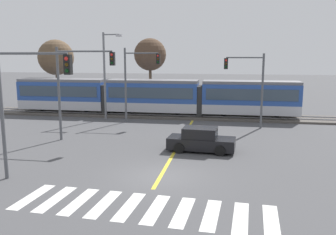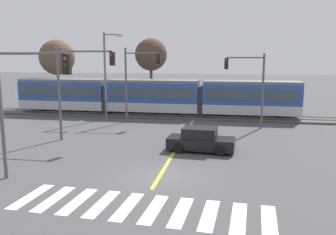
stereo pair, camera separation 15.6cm
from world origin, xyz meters
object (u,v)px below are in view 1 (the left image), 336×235
object	(u,v)px
traffic_light_far_left	(136,74)
bare_tree_west	(150,55)
bare_tree_far_west	(56,58)
light_rail_tram	(153,96)
sedan_crossing	(201,140)
traffic_light_far_right	(250,79)
street_lamp_west	(106,71)
traffic_light_mid_left	(77,79)
traffic_light_near_left	(23,92)

from	to	relation	value
traffic_light_far_left	bare_tree_west	distance (m)	9.53
bare_tree_far_west	bare_tree_west	size ratio (longest dim) A/B	0.98
light_rail_tram	bare_tree_far_west	xyz separation A→B (m)	(-12.01, 3.66, 3.69)
traffic_light_far_left	bare_tree_west	xyz separation A→B (m)	(-0.82, 9.33, 1.73)
sedan_crossing	traffic_light_far_right	world-z (taller)	traffic_light_far_right
street_lamp_west	bare_tree_west	bearing A→B (deg)	73.96
sedan_crossing	bare_tree_west	world-z (taller)	bare_tree_west
traffic_light_far_right	traffic_light_far_left	world-z (taller)	traffic_light_far_left
street_lamp_west	bare_tree_west	xyz separation A→B (m)	(2.36, 8.22, 1.48)
traffic_light_mid_left	bare_tree_far_west	world-z (taller)	bare_tree_far_west
sedan_crossing	street_lamp_west	size ratio (longest dim) A/B	0.53
light_rail_tram	bare_tree_west	xyz separation A→B (m)	(-1.51, 5.64, 4.00)
light_rail_tram	sedan_crossing	bearing A→B (deg)	-65.03
sedan_crossing	traffic_light_far_right	xyz separation A→B (m)	(3.28, 8.05, 3.37)
bare_tree_west	traffic_light_near_left	bearing A→B (deg)	-91.18
traffic_light_near_left	bare_tree_far_west	world-z (taller)	bare_tree_far_west
light_rail_tram	sedan_crossing	xyz separation A→B (m)	(5.83, -12.53, -1.35)
street_lamp_west	sedan_crossing	bearing A→B (deg)	-45.71
traffic_light_mid_left	bare_tree_west	size ratio (longest dim) A/B	0.83
traffic_light_near_left	traffic_light_mid_left	bearing A→B (deg)	96.62
bare_tree_west	traffic_light_mid_left	bearing A→B (deg)	-94.93
traffic_light_near_left	street_lamp_west	world-z (taller)	street_lamp_west
bare_tree_west	bare_tree_far_west	bearing A→B (deg)	-169.30
street_lamp_west	bare_tree_far_west	bearing A→B (deg)	142.56
traffic_light_near_left	bare_tree_west	bearing A→B (deg)	88.82
light_rail_tram	traffic_light_far_left	xyz separation A→B (m)	(-0.69, -3.69, 2.27)
traffic_light_far_left	street_lamp_west	distance (m)	3.38
traffic_light_far_left	traffic_light_near_left	distance (m)	15.63
traffic_light_far_left	bare_tree_west	world-z (taller)	bare_tree_west
traffic_light_far_right	bare_tree_far_west	bearing A→B (deg)	158.94
street_lamp_west	bare_tree_far_west	size ratio (longest dim) A/B	1.04
traffic_light_near_left	traffic_light_far_left	bearing A→B (deg)	85.12
sedan_crossing	traffic_light_near_left	size ratio (longest dim) A/B	0.66
traffic_light_near_left	bare_tree_far_west	xyz separation A→B (m)	(-9.99, 22.92, 1.44)
traffic_light_mid_left	traffic_light_near_left	size ratio (longest dim) A/B	1.00
traffic_light_far_left	bare_tree_far_west	world-z (taller)	bare_tree_far_west
bare_tree_west	light_rail_tram	bearing A→B (deg)	-75.06
sedan_crossing	bare_tree_far_west	xyz separation A→B (m)	(-17.85, 16.18, 5.04)
traffic_light_far_right	street_lamp_west	size ratio (longest dim) A/B	0.76
traffic_light_far_right	traffic_light_far_left	distance (m)	9.84
sedan_crossing	bare_tree_west	xyz separation A→B (m)	(-7.34, 18.17, 5.35)
light_rail_tram	traffic_light_mid_left	bearing A→B (deg)	-104.80
light_rail_tram	bare_tree_west	bearing A→B (deg)	104.94
street_lamp_west	bare_tree_far_west	world-z (taller)	street_lamp_west
traffic_light_mid_left	light_rail_tram	bearing A→B (deg)	75.20
traffic_light_far_left	bare_tree_west	bearing A→B (deg)	94.99
traffic_light_far_left	traffic_light_near_left	bearing A→B (deg)	-94.88
light_rail_tram	traffic_light_near_left	distance (m)	19.50
sedan_crossing	traffic_light_far_right	distance (m)	9.32
light_rail_tram	traffic_light_far_right	world-z (taller)	traffic_light_far_right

